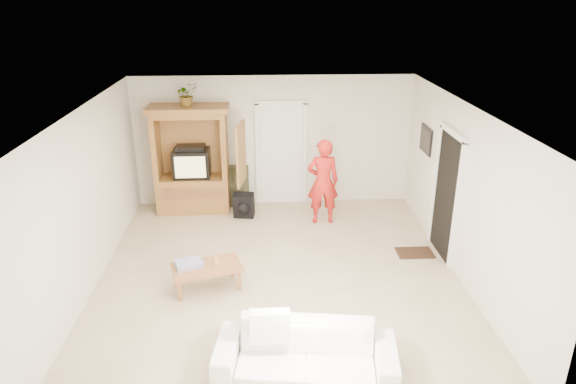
% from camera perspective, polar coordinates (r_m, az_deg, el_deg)
% --- Properties ---
extents(floor, '(6.00, 6.00, 0.00)m').
position_cam_1_polar(floor, '(8.04, -1.00, -9.26)').
color(floor, tan).
rests_on(floor, ground).
extents(ceiling, '(6.00, 6.00, 0.00)m').
position_cam_1_polar(ceiling, '(7.07, -1.14, 9.16)').
color(ceiling, white).
rests_on(ceiling, floor).
extents(wall_back, '(5.50, 0.00, 5.50)m').
position_cam_1_polar(wall_back, '(10.29, -1.63, 5.68)').
color(wall_back, silver).
rests_on(wall_back, floor).
extents(wall_front, '(5.50, 0.00, 5.50)m').
position_cam_1_polar(wall_front, '(4.82, 0.18, -14.27)').
color(wall_front, silver).
rests_on(wall_front, floor).
extents(wall_left, '(0.00, 6.00, 6.00)m').
position_cam_1_polar(wall_left, '(7.87, -21.50, -0.99)').
color(wall_left, silver).
rests_on(wall_left, floor).
extents(wall_right, '(0.00, 6.00, 6.00)m').
position_cam_1_polar(wall_right, '(8.02, 18.98, -0.23)').
color(wall_right, silver).
rests_on(wall_right, floor).
extents(armoire, '(1.82, 1.14, 2.10)m').
position_cam_1_polar(armoire, '(10.18, -10.48, 2.82)').
color(armoire, '#99632F').
rests_on(armoire, floor).
extents(door_back, '(0.85, 0.05, 2.04)m').
position_cam_1_polar(door_back, '(10.35, -0.78, 4.16)').
color(door_back, white).
rests_on(door_back, floor).
extents(doorway_right, '(0.05, 0.90, 2.04)m').
position_cam_1_polar(doorway_right, '(8.63, 17.20, -0.48)').
color(doorway_right, black).
rests_on(doorway_right, floor).
extents(framed_picture, '(0.03, 0.60, 0.48)m').
position_cam_1_polar(framed_picture, '(9.61, 15.09, 5.64)').
color(framed_picture, black).
rests_on(framed_picture, wall_right).
extents(doormat, '(0.60, 0.40, 0.02)m').
position_cam_1_polar(doormat, '(8.91, 13.90, -6.57)').
color(doormat, '#382316').
rests_on(doormat, floor).
extents(plant, '(0.51, 0.50, 0.44)m').
position_cam_1_polar(plant, '(9.79, -11.20, 10.58)').
color(plant, '#4C7238').
rests_on(plant, armoire).
extents(man, '(0.61, 0.41, 1.62)m').
position_cam_1_polar(man, '(9.50, 3.90, 1.15)').
color(man, red).
rests_on(man, floor).
extents(sofa, '(2.12, 1.05, 0.59)m').
position_cam_1_polar(sofa, '(6.06, 1.97, -17.56)').
color(sofa, white).
rests_on(sofa, floor).
extents(coffee_table, '(1.10, 0.79, 0.37)m').
position_cam_1_polar(coffee_table, '(7.67, -9.02, -8.41)').
color(coffee_table, '#A26537').
rests_on(coffee_table, floor).
extents(towel, '(0.45, 0.40, 0.08)m').
position_cam_1_polar(towel, '(7.66, -10.95, -7.84)').
color(towel, '#D9488D').
rests_on(towel, coffee_table).
extents(candle, '(0.08, 0.08, 0.10)m').
position_cam_1_polar(candle, '(7.65, -8.01, -7.60)').
color(candle, tan).
rests_on(candle, coffee_table).
extents(backpack_black, '(0.42, 0.28, 0.48)m').
position_cam_1_polar(backpack_black, '(9.92, -4.93, -1.54)').
color(backpack_black, black).
rests_on(backpack_black, floor).
extents(backpack_olive, '(0.49, 0.41, 0.82)m').
position_cam_1_polar(backpack_olive, '(10.44, -5.73, 0.66)').
color(backpack_olive, '#47442B').
rests_on(backpack_olive, floor).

